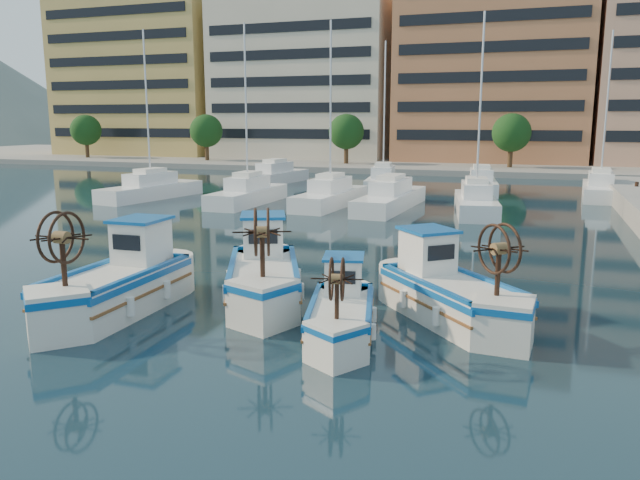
{
  "coord_description": "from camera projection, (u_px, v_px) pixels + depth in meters",
  "views": [
    {
      "loc": [
        6.76,
        -15.35,
        5.46
      ],
      "look_at": [
        -0.01,
        4.1,
        1.5
      ],
      "focal_mm": 35.0,
      "sensor_mm": 36.0,
      "label": 1
    }
  ],
  "objects": [
    {
      "name": "ground",
      "position": [
        272.0,
        319.0,
        17.45
      ],
      "size": [
        300.0,
        300.0,
        0.0
      ],
      "primitive_type": "plane",
      "color": "#193141",
      "rests_on": "ground"
    },
    {
      "name": "yacht_marina",
      "position": [
        394.0,
        191.0,
        43.94
      ],
      "size": [
        38.92,
        21.87,
        11.5
      ],
      "color": "white",
      "rests_on": "ground"
    },
    {
      "name": "fishing_boat_a",
      "position": [
        119.0,
        281.0,
        18.02
      ],
      "size": [
        2.23,
        5.22,
        3.24
      ],
      "rotation": [
        0.0,
        0.0,
        0.02
      ],
      "color": "silver",
      "rests_on": "ground"
    },
    {
      "name": "fishing_boat_d",
      "position": [
        448.0,
        290.0,
        17.28
      ],
      "size": [
        4.54,
        4.77,
        3.03
      ],
      "rotation": [
        0.0,
        0.0,
        0.72
      ],
      "color": "silver",
      "rests_on": "ground"
    },
    {
      "name": "fishing_boat_b",
      "position": [
        264.0,
        272.0,
        19.1
      ],
      "size": [
        3.87,
        5.29,
        3.18
      ],
      "rotation": [
        0.0,
        0.0,
        0.42
      ],
      "color": "silver",
      "rests_on": "ground"
    },
    {
      "name": "waterfront",
      "position": [
        566.0,
        71.0,
        72.71
      ],
      "size": [
        180.0,
        40.0,
        25.6
      ],
      "color": "gray",
      "rests_on": "ground"
    },
    {
      "name": "fishing_boat_c",
      "position": [
        341.0,
        310.0,
        15.98
      ],
      "size": [
        2.41,
        4.01,
        2.43
      ],
      "rotation": [
        0.0,
        0.0,
        0.24
      ],
      "color": "silver",
      "rests_on": "ground"
    }
  ]
}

